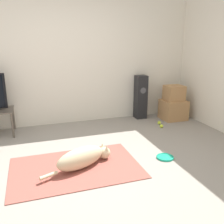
# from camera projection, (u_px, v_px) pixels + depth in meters

# --- Properties ---
(ground_plane) EXTENTS (12.00, 12.00, 0.00)m
(ground_plane) POSITION_uv_depth(u_px,v_px,m) (91.00, 173.00, 3.11)
(ground_plane) COLOR gray
(wall_back) EXTENTS (8.00, 0.06, 2.55)m
(wall_back) POSITION_uv_depth(u_px,v_px,m) (63.00, 58.00, 4.67)
(wall_back) COLOR silver
(wall_back) RESTS_ON ground_plane
(area_rug) EXTENTS (1.63, 1.08, 0.01)m
(area_rug) POSITION_uv_depth(u_px,v_px,m) (76.00, 168.00, 3.22)
(area_rug) COLOR #934C42
(area_rug) RESTS_ON ground_plane
(dog) EXTENTS (0.97, 0.48, 0.27)m
(dog) POSITION_uv_depth(u_px,v_px,m) (83.00, 157.00, 3.20)
(dog) COLOR beige
(dog) RESTS_ON area_rug
(frisbee) EXTENTS (0.24, 0.24, 0.03)m
(frisbee) POSITION_uv_depth(u_px,v_px,m) (165.00, 157.00, 3.49)
(frisbee) COLOR #199E7A
(frisbee) RESTS_ON ground_plane
(cardboard_box_lower) EXTENTS (0.48, 0.43, 0.40)m
(cardboard_box_lower) POSITION_uv_depth(u_px,v_px,m) (173.00, 110.00, 5.17)
(cardboard_box_lower) COLOR #A87A4C
(cardboard_box_lower) RESTS_ON ground_plane
(cardboard_box_upper) EXTENTS (0.36, 0.32, 0.30)m
(cardboard_box_upper) POSITION_uv_depth(u_px,v_px,m) (174.00, 93.00, 5.09)
(cardboard_box_upper) COLOR #A87A4C
(cardboard_box_upper) RESTS_ON cardboard_box_lower
(floor_speaker) EXTENTS (0.22, 0.23, 0.90)m
(floor_speaker) POSITION_uv_depth(u_px,v_px,m) (141.00, 97.00, 5.19)
(floor_speaker) COLOR black
(floor_speaker) RESTS_ON ground_plane
(tennis_ball_by_boxes) EXTENTS (0.07, 0.07, 0.07)m
(tennis_ball_by_boxes) POSITION_uv_depth(u_px,v_px,m) (161.00, 126.00, 4.69)
(tennis_ball_by_boxes) COLOR #C6E033
(tennis_ball_by_boxes) RESTS_ON ground_plane
(tennis_ball_near_speaker) EXTENTS (0.07, 0.07, 0.07)m
(tennis_ball_near_speaker) POSITION_uv_depth(u_px,v_px,m) (159.00, 123.00, 4.88)
(tennis_ball_near_speaker) COLOR #C6E033
(tennis_ball_near_speaker) RESTS_ON ground_plane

